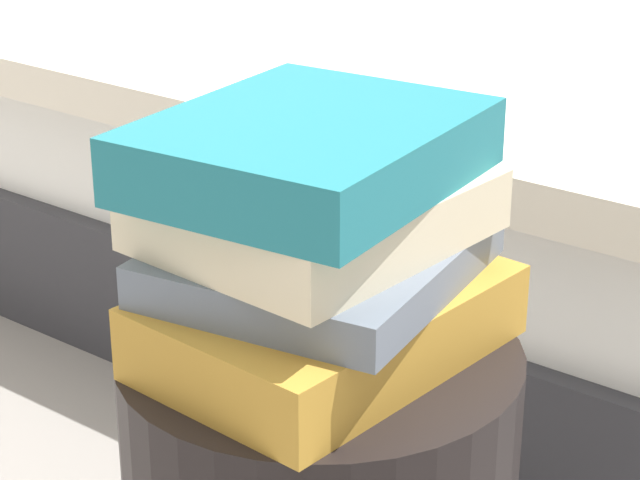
# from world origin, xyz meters

# --- Properties ---
(bed) EXTENTS (1.53, 2.00, 0.62)m
(bed) POSITION_xyz_m (1.21, 0.81, 0.23)
(bed) COLOR #2D2D33
(bed) RESTS_ON ground_plane
(book_ochre) EXTENTS (0.29, 0.21, 0.06)m
(book_ochre) POSITION_xyz_m (0.00, -0.01, 0.49)
(book_ochre) COLOR #B7842D
(book_ochre) RESTS_ON side_table
(book_slate) EXTENTS (0.27, 0.24, 0.03)m
(book_slate) POSITION_xyz_m (0.01, 0.01, 0.53)
(book_slate) COLOR slate
(book_slate) RESTS_ON book_ochre
(book_cream) EXTENTS (0.25, 0.21, 0.05)m
(book_cream) POSITION_xyz_m (0.01, 0.01, 0.57)
(book_cream) COLOR beige
(book_cream) RESTS_ON book_slate
(book_teal) EXTENTS (0.27, 0.23, 0.05)m
(book_teal) POSITION_xyz_m (0.00, 0.01, 0.62)
(book_teal) COLOR #1E727F
(book_teal) RESTS_ON book_cream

